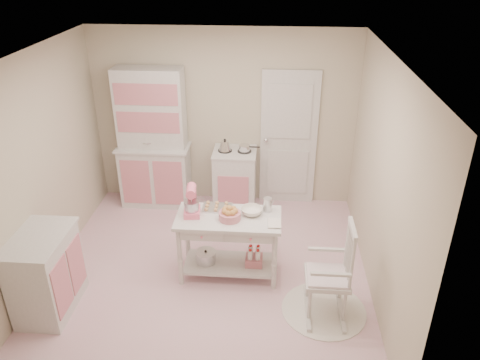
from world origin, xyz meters
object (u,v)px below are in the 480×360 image
Objects in this scene: stove at (235,179)px; rocking_chair at (328,270)px; stand_mixer at (192,202)px; hutch at (152,139)px; bread_basket at (230,216)px; base_cabinet at (46,273)px; work_table at (229,246)px.

rocking_chair is at bearing -61.81° from stove.
stand_mixer is (-1.51, 0.59, 0.42)m from rocking_chair.
hutch reaches higher than stove.
stove is 1.70m from bread_basket.
base_cabinet is 2.98m from rocking_chair.
rocking_chair is 1.23m from bread_basket.
hutch is at bearing 136.58° from rocking_chair.
stand_mixer reaches higher than base_cabinet.
hutch is at bearing 127.51° from work_table.
stove is at bearing 93.00° from bread_basket.
bread_basket is at bearing 19.87° from base_cabinet.
bread_basket is at bearing -68.20° from work_table.
hutch is 2.26× the size of stove.
stove reaches higher than work_table.
base_cabinet is 2.02m from work_table.
work_table is at bearing -87.62° from stove.
stand_mixer is at bearing 27.40° from base_cabinet.
work_table is (1.88, 0.74, -0.06)m from base_cabinet.
stove is 2.46m from rocking_chair.
stand_mixer is 1.36× the size of bread_basket.
base_cabinet is at bearing -176.97° from rocking_chair.
base_cabinet is 1.72m from stand_mixer.
work_table is (0.07, -1.60, -0.06)m from stove.
rocking_chair is (1.16, -2.17, 0.09)m from stove.
stand_mixer reaches higher than bread_basket.
stand_mixer is at bearing 170.96° from bread_basket.
stand_mixer is at bearing 177.27° from work_table.
stove is at bearing 70.67° from stand_mixer.
hutch is at bearing 177.61° from stove.
hutch is 2.26× the size of base_cabinet.
work_table is (-1.09, 0.57, -0.15)m from rocking_chair.
stove is at bearing 52.21° from base_cabinet.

